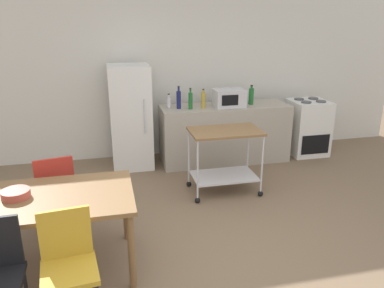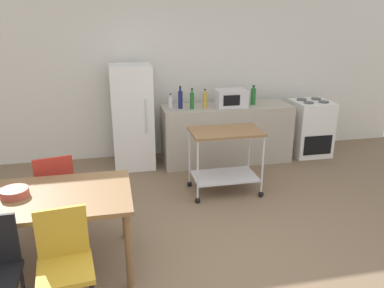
{
  "view_description": "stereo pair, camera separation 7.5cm",
  "coord_description": "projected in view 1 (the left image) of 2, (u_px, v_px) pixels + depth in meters",
  "views": [
    {
      "loc": [
        -0.91,
        -2.97,
        2.25
      ],
      "look_at": [
        0.05,
        1.2,
        0.8
      ],
      "focal_mm": 36.1,
      "sensor_mm": 36.0,
      "label": 1
    },
    {
      "loc": [
        -0.84,
        -2.98,
        2.25
      ],
      "look_at": [
        0.05,
        1.2,
        0.8
      ],
      "focal_mm": 36.1,
      "sensor_mm": 36.0,
      "label": 2
    }
  ],
  "objects": [
    {
      "name": "bottle_olive_oil",
      "position": [
        203.0,
        100.0,
        5.77
      ],
      "size": [
        0.06,
        0.06,
        0.29
      ],
      "color": "gold",
      "rests_on": "kitchen_counter"
    },
    {
      "name": "ground_plane",
      "position": [
        215.0,
        264.0,
        3.66
      ],
      "size": [
        12.0,
        12.0,
        0.0
      ],
      "primitive_type": "plane",
      "color": "brown"
    },
    {
      "name": "bottle_sparkling_water",
      "position": [
        179.0,
        99.0,
        5.73
      ],
      "size": [
        0.07,
        0.07,
        0.34
      ],
      "color": "navy",
      "rests_on": "kitchen_counter"
    },
    {
      "name": "stove_oven",
      "position": [
        307.0,
        127.0,
        6.43
      ],
      "size": [
        0.6,
        0.61,
        0.92
      ],
      "color": "white",
      "rests_on": "ground_plane"
    },
    {
      "name": "kitchen_cart",
      "position": [
        225.0,
        151.0,
        4.97
      ],
      "size": [
        0.91,
        0.57,
        0.85
      ],
      "color": "brown",
      "rests_on": "ground_plane"
    },
    {
      "name": "fruit_bowl",
      "position": [
        16.0,
        194.0,
        3.3
      ],
      "size": [
        0.24,
        0.24,
        0.07
      ],
      "primitive_type": "cylinder",
      "color": "#B24C3F",
      "rests_on": "dining_table"
    },
    {
      "name": "back_wall",
      "position": [
        161.0,
        66.0,
        6.14
      ],
      "size": [
        8.4,
        0.12,
        2.9
      ],
      "primitive_type": "cube",
      "color": "silver",
      "rests_on": "ground_plane"
    },
    {
      "name": "refrigerator",
      "position": [
        131.0,
        117.0,
        5.78
      ],
      "size": [
        0.6,
        0.63,
        1.55
      ],
      "color": "white",
      "rests_on": "ground_plane"
    },
    {
      "name": "bottle_wine",
      "position": [
        251.0,
        96.0,
        6.01
      ],
      "size": [
        0.08,
        0.08,
        0.3
      ],
      "color": "#1E6628",
      "rests_on": "kitchen_counter"
    },
    {
      "name": "kitchen_counter",
      "position": [
        224.0,
        133.0,
        6.1
      ],
      "size": [
        2.0,
        0.64,
        0.9
      ],
      "primitive_type": "cube",
      "color": "#A89E8E",
      "rests_on": "ground_plane"
    },
    {
      "name": "bottle_sesame_oil",
      "position": [
        190.0,
        100.0,
        5.71
      ],
      "size": [
        0.06,
        0.06,
        0.31
      ],
      "color": "#1E6628",
      "rests_on": "kitchen_counter"
    },
    {
      "name": "chair_mustard",
      "position": [
        68.0,
        261.0,
        2.84
      ],
      "size": [
        0.44,
        0.44,
        0.89
      ],
      "rotation": [
        0.0,
        0.0,
        0.12
      ],
      "color": "gold",
      "rests_on": "ground_plane"
    },
    {
      "name": "dining_table",
      "position": [
        46.0,
        205.0,
        3.35
      ],
      "size": [
        1.5,
        0.9,
        0.75
      ],
      "color": "brown",
      "rests_on": "ground_plane"
    },
    {
      "name": "microwave",
      "position": [
        229.0,
        98.0,
        5.88
      ],
      "size": [
        0.46,
        0.35,
        0.26
      ],
      "color": "silver",
      "rests_on": "kitchen_counter"
    },
    {
      "name": "chair_red",
      "position": [
        55.0,
        188.0,
        4.03
      ],
      "size": [
        0.47,
        0.47,
        0.89
      ],
      "rotation": [
        0.0,
        0.0,
        3.35
      ],
      "color": "#B72D23",
      "rests_on": "ground_plane"
    },
    {
      "name": "bottle_hot_sauce",
      "position": [
        169.0,
        102.0,
        5.81
      ],
      "size": [
        0.06,
        0.06,
        0.21
      ],
      "color": "silver",
      "rests_on": "kitchen_counter"
    }
  ]
}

